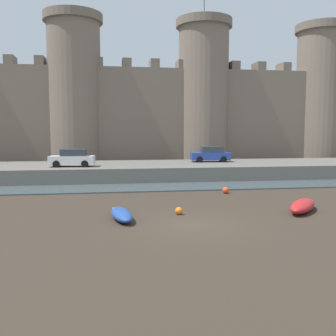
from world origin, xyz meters
The scene contains 10 objects.
ground_plane centered at (0.00, 0.00, 0.00)m, with size 160.00×160.00×0.00m, color #382D23.
water_channel centered at (0.00, 13.00, 0.05)m, with size 80.00×4.50×0.10m, color #47565B.
quay_road centered at (0.00, 20.25, 0.70)m, with size 60.77×10.00×1.40m, color #666059.
castle centered at (0.00, 31.00, 8.35)m, with size 55.90×7.13×21.73m.
rowboat_near_channel_left centered at (-3.57, 1.69, 0.31)m, with size 1.44×3.34×0.59m.
rowboat_midflat_right centered at (7.01, 2.19, 0.37)m, with size 3.28×3.67×0.71m.
mooring_buoy_off_centre centered at (4.54, 9.31, 0.25)m, with size 0.50×0.50×0.50m, color #E04C1E.
mooring_buoy_near_shore centered at (-0.31, 2.54, 0.22)m, with size 0.43×0.43×0.43m, color orange.
car_quay_west centered at (6.65, 21.63, 2.18)m, with size 4.22×2.12×1.62m.
car_quay_centre_west centered at (-7.48, 18.18, 2.18)m, with size 4.22×2.12×1.62m.
Camera 1 is at (-4.29, -19.05, 4.79)m, focal length 42.00 mm.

